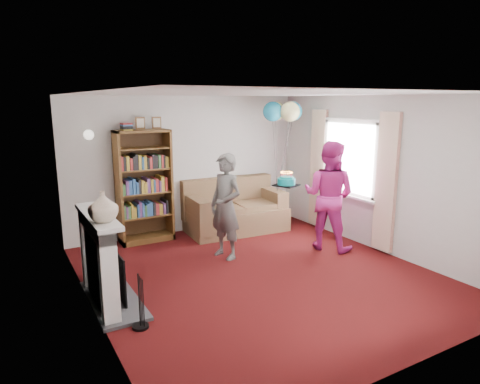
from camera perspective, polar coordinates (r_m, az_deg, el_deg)
ground at (r=6.17m, az=2.64°, el=-10.94°), size 5.00×5.00×0.00m
wall_back at (r=8.00m, az=-7.00°, el=3.64°), size 4.50×0.02×2.50m
wall_left at (r=4.99m, az=-19.71°, el=-2.14°), size 0.02×5.00×2.50m
wall_right at (r=7.25m, az=17.98°, el=2.27°), size 0.02×5.00×2.50m
ceiling at (r=5.68m, az=2.89°, el=12.99°), size 4.50×5.00×0.01m
fireplace at (r=5.41m, az=-17.72°, el=-9.08°), size 0.55×1.80×1.12m
window_bay at (r=7.63m, az=14.36°, el=2.59°), size 0.14×2.02×2.20m
wall_sconce at (r=7.29m, az=-19.53°, el=7.21°), size 0.16×0.23×0.16m
bookcase at (r=7.55m, az=-12.74°, el=0.60°), size 0.92×0.42×2.15m
sofa at (r=8.11m, az=-0.81°, el=-2.59°), size 1.83×0.97×0.97m
wicker_basket at (r=6.23m, az=-17.16°, el=-9.81°), size 0.36×0.36×0.33m
person_striped at (r=6.58m, az=-1.92°, el=-1.94°), size 0.54×0.68×1.64m
person_magenta at (r=7.13m, az=11.75°, el=-0.48°), size 1.01×1.09×1.79m
birthday_cake at (r=6.87m, az=6.20°, el=1.40°), size 0.34×0.34×0.22m
balloons at (r=7.95m, az=5.72°, el=10.64°), size 0.79×0.79×1.71m
mantel_vase at (r=4.86m, az=-17.80°, el=-1.84°), size 0.42×0.42×0.34m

